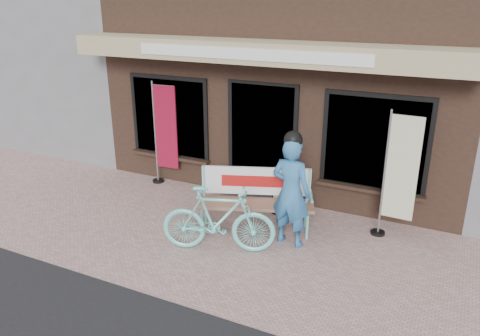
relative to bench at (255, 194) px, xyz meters
The scene contains 9 objects.
ground 1.08m from the bench, 116.51° to the right, with size 70.00×70.00×0.00m, color #BF9992.
storefront 4.82m from the bench, 95.50° to the left, with size 7.00×6.77×6.00m.
neighbor_left_near 10.40m from the bench, 152.18° to the left, with size 10.00×7.00×6.40m, color slate.
bench is the anchor object (origin of this frame).
person 0.78m from the bench, 19.49° to the right, with size 0.66×0.48×1.81m.
bicycle 0.93m from the bench, 102.08° to the right, with size 0.48×1.71×1.02m, color #71DDD3.
nobori_red 2.66m from the bench, 157.57° to the left, with size 0.62×0.24×2.09m.
nobori_cream 2.23m from the bench, 17.23° to the left, with size 0.60×0.23×2.05m.
menu_stand 0.66m from the bench, 64.44° to the left, with size 0.45×0.18×0.88m.
Camera 1 is at (3.19, -5.55, 3.60)m, focal length 35.00 mm.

